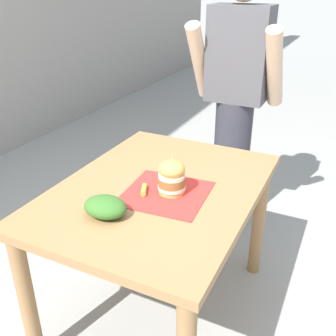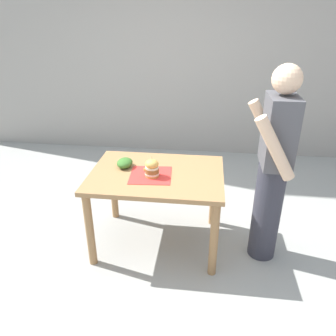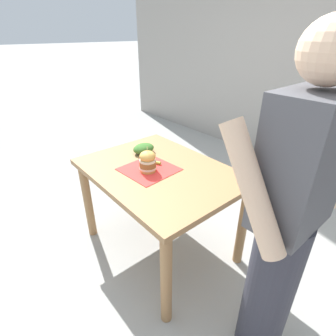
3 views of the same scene
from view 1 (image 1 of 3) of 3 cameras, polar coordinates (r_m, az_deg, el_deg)
name	(u,v)px [view 1 (image 1 of 3)]	position (r m, az deg, el deg)	size (l,w,h in m)	color
ground_plane	(160,308)	(2.24, -1.18, -19.63)	(80.00, 80.00, 0.00)	#9E9E99
patio_table	(159,208)	(1.84, -1.36, -5.86)	(0.86, 1.16, 0.74)	#9E7247
serving_paper	(166,193)	(1.73, -0.31, -3.69)	(0.35, 0.35, 0.00)	red
sandwich	(172,177)	(1.70, 0.56, -1.32)	(0.12, 0.12, 0.19)	gold
pickle_spear	(144,190)	(1.73, -3.50, -3.17)	(0.02, 0.02, 0.08)	#8EA83D
side_salad	(105,207)	(1.58, -9.10, -5.58)	(0.18, 0.14, 0.08)	#386B28
diner_across_table	(235,103)	(2.55, 9.73, 9.35)	(0.55, 0.35, 1.69)	#33333D
parked_car_near_curb	(86,14)	(11.00, -11.84, 20.99)	(4.21, 1.85, 1.60)	black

